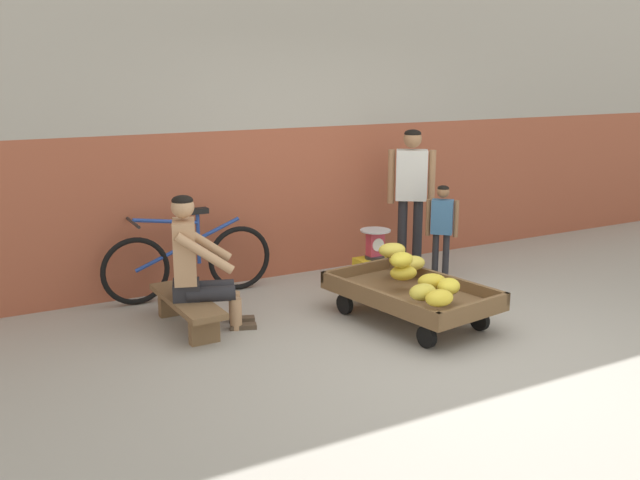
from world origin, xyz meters
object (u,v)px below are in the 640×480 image
object	(u,v)px
vendor_seated	(196,263)
bicycle_near_left	(189,261)
banana_cart	(410,295)
weighing_scale	(375,243)
customer_child	(442,224)
customer_adult	(411,185)
low_bench	(187,306)
plastic_crate	(375,273)

from	to	relation	value
vendor_seated	bicycle_near_left	xyz separation A→B (m)	(0.22, 0.85, -0.21)
vendor_seated	banana_cart	bearing A→B (deg)	-24.47
bicycle_near_left	weighing_scale	bearing A→B (deg)	-19.72
weighing_scale	bicycle_near_left	bearing A→B (deg)	160.28
customer_child	bicycle_near_left	bearing A→B (deg)	160.40
weighing_scale	customer_adult	world-z (taller)	customer_adult
vendor_seated	customer_child	size ratio (longest dim) A/B	1.12
low_bench	vendor_seated	bearing A→B (deg)	-19.16
banana_cart	customer_adult	bearing A→B (deg)	54.35
low_bench	weighing_scale	distance (m)	2.05
vendor_seated	bicycle_near_left	distance (m)	0.91
banana_cart	bicycle_near_left	distance (m)	2.15
plastic_crate	weighing_scale	xyz separation A→B (m)	(0.00, -0.00, 0.30)
low_bench	bicycle_near_left	size ratio (longest dim) A/B	0.67
low_bench	vendor_seated	world-z (taller)	vendor_seated
low_bench	weighing_scale	xyz separation A→B (m)	(2.02, 0.21, 0.25)
customer_child	vendor_seated	bearing A→B (deg)	-179.73
weighing_scale	customer_adult	bearing A→B (deg)	22.58
banana_cart	weighing_scale	world-z (taller)	weighing_scale
vendor_seated	bicycle_near_left	bearing A→B (deg)	75.39
customer_adult	customer_child	distance (m)	0.58
low_bench	plastic_crate	bearing A→B (deg)	5.92
weighing_scale	customer_child	bearing A→B (deg)	-19.27
low_bench	customer_adult	xyz separation A→B (m)	(2.62, 0.46, 0.75)
plastic_crate	customer_child	size ratio (longest dim) A/B	0.35
banana_cart	weighing_scale	bearing A→B (deg)	73.87
low_bench	vendor_seated	distance (m)	0.38
low_bench	customer_child	world-z (taller)	customer_child
plastic_crate	customer_adult	xyz separation A→B (m)	(0.60, 0.25, 0.80)
banana_cart	vendor_seated	xyz separation A→B (m)	(-1.65, 0.75, 0.33)
plastic_crate	bicycle_near_left	distance (m)	1.83
plastic_crate	bicycle_near_left	xyz separation A→B (m)	(-1.71, 0.61, 0.20)
customer_adult	plastic_crate	bearing A→B (deg)	-157.51
banana_cart	vendor_seated	bearing A→B (deg)	155.53
plastic_crate	weighing_scale	distance (m)	0.30
customer_adult	customer_child	xyz separation A→B (m)	(0.04, -0.48, -0.32)
banana_cart	plastic_crate	size ratio (longest dim) A/B	4.30
bicycle_near_left	banana_cart	bearing A→B (deg)	-48.29
banana_cart	customer_child	size ratio (longest dim) A/B	1.53
bicycle_near_left	customer_child	distance (m)	2.52
low_bench	plastic_crate	size ratio (longest dim) A/B	3.07
low_bench	bicycle_near_left	bearing A→B (deg)	69.66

